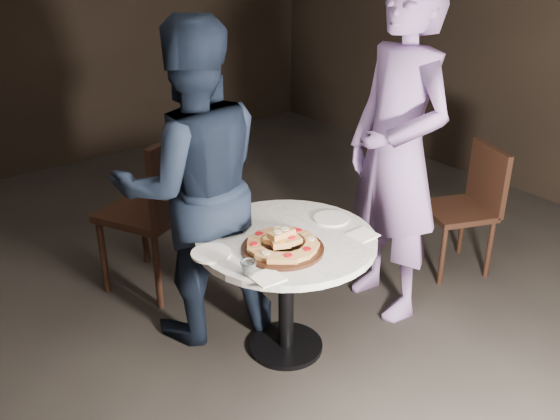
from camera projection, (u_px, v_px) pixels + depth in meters
The scene contains 13 objects.
floor at pixel (282, 365), 3.22m from camera, with size 7.00×7.00×0.00m, color black.
table at pixel (286, 259), 3.12m from camera, with size 1.03×1.03×0.67m.
serving_board at pixel (283, 249), 2.94m from camera, with size 0.39×0.39×0.02m, color black.
focaccia_pile at pixel (282, 242), 2.93m from camera, with size 0.35×0.35×0.09m.
plate_left at pixel (211, 253), 2.91m from camera, with size 0.19×0.19×0.01m, color white.
plate_right at pixel (331, 219), 3.24m from camera, with size 0.18×0.18×0.01m, color white.
water_glass at pixel (249, 268), 2.73m from camera, with size 0.07×0.07×0.07m, color silver.
napkin_near at pixel (267, 278), 2.72m from camera, with size 0.13×0.13×0.01m, color white.
napkin_far at pixel (363, 235), 3.09m from camera, with size 0.12×0.12×0.01m, color white.
chair_far at pixel (160, 203), 3.66m from camera, with size 0.63×0.64×1.00m.
chair_right at pixel (470, 200), 3.94m from camera, with size 0.52×0.51×0.82m.
diner_navy at pixel (194, 186), 3.18m from camera, with size 0.83×0.65×1.71m, color black.
diner_teal at pixel (397, 154), 3.36m from camera, with size 0.69×0.45×1.89m, color #8066A4.
Camera 1 is at (-1.63, -1.99, 2.11)m, focal length 40.00 mm.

